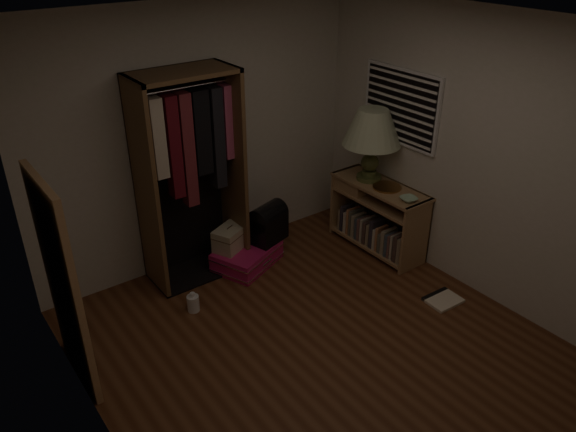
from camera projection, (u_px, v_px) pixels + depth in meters
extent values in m
plane|color=#502B17|center=(327.00, 354.00, 4.66)|extent=(4.00, 4.00, 0.00)
cube|color=beige|center=(199.00, 139.00, 5.46)|extent=(3.50, 0.02, 2.60)
cube|color=beige|center=(483.00, 161.00, 4.97)|extent=(0.02, 4.00, 2.60)
cube|color=beige|center=(95.00, 305.00, 3.13)|extent=(0.02, 4.00, 2.60)
cube|color=silver|center=(341.00, 30.00, 3.43)|extent=(3.50, 4.00, 0.01)
cube|color=white|center=(401.00, 107.00, 5.55)|extent=(0.03, 0.96, 0.76)
cube|color=black|center=(401.00, 107.00, 5.55)|extent=(0.03, 0.90, 0.70)
cube|color=white|center=(397.00, 137.00, 5.69)|extent=(0.01, 0.88, 0.02)
cube|color=white|center=(397.00, 130.00, 5.65)|extent=(0.01, 0.88, 0.02)
cube|color=white|center=(398.00, 122.00, 5.61)|extent=(0.01, 0.88, 0.02)
cube|color=white|center=(399.00, 115.00, 5.58)|extent=(0.01, 0.88, 0.02)
cube|color=white|center=(399.00, 107.00, 5.54)|extent=(0.01, 0.88, 0.02)
cube|color=white|center=(400.00, 99.00, 5.50)|extent=(0.01, 0.88, 0.02)
cube|color=white|center=(401.00, 91.00, 5.47)|extent=(0.01, 0.88, 0.02)
cube|color=white|center=(402.00, 84.00, 5.43)|extent=(0.01, 0.88, 0.02)
cube|color=white|center=(403.00, 76.00, 5.39)|extent=(0.01, 0.88, 0.02)
cube|color=#977049|center=(416.00, 237.00, 5.62)|extent=(0.40, 0.03, 0.75)
cube|color=#977049|center=(345.00, 199.00, 6.38)|extent=(0.40, 0.03, 0.75)
cube|color=#977049|center=(376.00, 242.00, 6.15)|extent=(0.40, 1.04, 0.03)
cube|color=#977049|center=(379.00, 200.00, 5.91)|extent=(0.40, 1.04, 0.03)
cube|color=#977049|center=(381.00, 186.00, 5.83)|extent=(0.42, 1.12, 0.03)
cube|color=brown|center=(391.00, 212.00, 6.10)|extent=(0.02, 1.10, 0.75)
cube|color=#977049|center=(358.00, 184.00, 6.10)|extent=(0.36, 0.38, 0.13)
cube|color=gray|center=(405.00, 250.00, 5.71)|extent=(0.20, 0.05, 0.28)
cube|color=#4C3833|center=(401.00, 247.00, 5.74)|extent=(0.21, 0.04, 0.30)
cube|color=#B7AD99|center=(396.00, 246.00, 5.77)|extent=(0.16, 0.03, 0.28)
cube|color=brown|center=(394.00, 245.00, 5.81)|extent=(0.18, 0.03, 0.26)
cube|color=#3F4C59|center=(390.00, 244.00, 5.83)|extent=(0.16, 0.04, 0.26)
cube|color=gray|center=(389.00, 241.00, 5.87)|extent=(0.21, 0.05, 0.27)
cube|color=#59594C|center=(385.00, 241.00, 5.92)|extent=(0.21, 0.04, 0.22)
cube|color=#B2724C|center=(381.00, 238.00, 5.92)|extent=(0.16, 0.03, 0.28)
cube|color=beige|center=(380.00, 238.00, 5.97)|extent=(0.20, 0.04, 0.24)
cube|color=#332D38|center=(376.00, 233.00, 5.98)|extent=(0.18, 0.05, 0.32)
cube|color=gray|center=(373.00, 234.00, 6.03)|extent=(0.18, 0.04, 0.25)
cube|color=#4C3833|center=(371.00, 231.00, 6.07)|extent=(0.22, 0.04, 0.26)
cube|color=#B7AD99|center=(368.00, 229.00, 6.10)|extent=(0.22, 0.03, 0.27)
cube|color=brown|center=(363.00, 228.00, 6.12)|extent=(0.16, 0.04, 0.26)
cube|color=#3F4C59|center=(360.00, 228.00, 6.15)|extent=(0.16, 0.03, 0.24)
cube|color=gray|center=(358.00, 225.00, 6.19)|extent=(0.19, 0.04, 0.27)
cube|color=#59594C|center=(356.00, 221.00, 6.22)|extent=(0.20, 0.03, 0.30)
cube|color=#B2724C|center=(353.00, 220.00, 6.24)|extent=(0.18, 0.03, 0.30)
cube|color=beige|center=(349.00, 221.00, 6.28)|extent=(0.16, 0.04, 0.25)
cube|color=#332D38|center=(347.00, 217.00, 6.31)|extent=(0.19, 0.04, 0.30)
cube|color=gray|center=(345.00, 218.00, 6.36)|extent=(0.19, 0.03, 0.24)
cube|color=brown|center=(146.00, 192.00, 5.04)|extent=(0.04, 0.50, 2.05)
cube|color=brown|center=(232.00, 168.00, 5.52)|extent=(0.04, 0.50, 2.05)
cube|color=brown|center=(182.00, 73.00, 4.80)|extent=(0.95, 0.50, 0.04)
cube|color=black|center=(180.00, 172.00, 5.44)|extent=(0.95, 0.02, 2.05)
cube|color=black|center=(199.00, 270.00, 5.75)|extent=(0.95, 0.50, 0.02)
cylinder|color=white|center=(183.00, 88.00, 4.86)|extent=(0.87, 0.02, 0.02)
cube|color=beige|center=(157.00, 139.00, 4.88)|extent=(0.12, 0.11, 0.73)
cube|color=#590F19|center=(173.00, 147.00, 5.00)|extent=(0.11, 0.14, 0.95)
cube|color=maroon|center=(187.00, 151.00, 5.10)|extent=(0.11, 0.14, 1.08)
cube|color=black|center=(201.00, 132.00, 5.12)|extent=(0.16, 0.12, 0.80)
cube|color=black|center=(216.00, 138.00, 5.24)|extent=(0.11, 0.15, 0.97)
cube|color=#BF4C72|center=(227.00, 122.00, 5.25)|extent=(0.11, 0.14, 0.71)
cube|color=tan|center=(63.00, 285.00, 4.07)|extent=(0.05, 0.80, 1.70)
cube|color=silver|center=(67.00, 284.00, 4.08)|extent=(0.01, 0.68, 1.58)
cube|color=#BF1757|center=(247.00, 256.00, 5.82)|extent=(0.80, 0.69, 0.21)
cube|color=white|center=(247.00, 260.00, 5.84)|extent=(0.82, 0.72, 0.01)
cube|color=white|center=(247.00, 251.00, 5.79)|extent=(0.82, 0.72, 0.01)
cylinder|color=white|center=(267.00, 262.00, 5.70)|extent=(0.15, 0.08, 0.02)
cube|color=#BBAF8F|center=(230.00, 238.00, 5.70)|extent=(0.40, 0.35, 0.23)
cube|color=brown|center=(230.00, 234.00, 5.67)|extent=(0.41, 0.36, 0.01)
cylinder|color=white|center=(229.00, 228.00, 5.64)|extent=(0.09, 0.05, 0.02)
cube|color=black|center=(268.00, 228.00, 5.83)|extent=(0.43, 0.34, 0.29)
cylinder|color=black|center=(268.00, 215.00, 5.76)|extent=(0.43, 0.34, 0.25)
cylinder|color=#455026|center=(369.00, 177.00, 5.94)|extent=(0.33, 0.33, 0.04)
cylinder|color=#455026|center=(369.00, 173.00, 5.92)|extent=(0.19, 0.19, 0.05)
sphere|color=#455026|center=(370.00, 162.00, 5.86)|extent=(0.23, 0.23, 0.19)
cylinder|color=#455026|center=(371.00, 149.00, 5.79)|extent=(0.08, 0.08, 0.11)
cone|color=beige|center=(373.00, 127.00, 5.68)|extent=(0.76, 0.76, 0.37)
cone|color=silver|center=(373.00, 127.00, 5.68)|extent=(0.68, 0.68, 0.35)
cylinder|color=olive|center=(387.00, 187.00, 5.76)|extent=(0.33, 0.33, 0.02)
imported|color=#A3C4A4|center=(409.00, 199.00, 5.49)|extent=(0.19, 0.19, 0.04)
cylinder|color=white|center=(193.00, 303.00, 5.14)|extent=(0.11, 0.11, 0.16)
cylinder|color=white|center=(192.00, 295.00, 5.10)|extent=(0.05, 0.05, 0.04)
cube|color=#F1E5CA|center=(443.00, 300.00, 5.30)|extent=(0.34, 0.27, 0.03)
cube|color=black|center=(435.00, 294.00, 5.38)|extent=(0.32, 0.06, 0.03)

